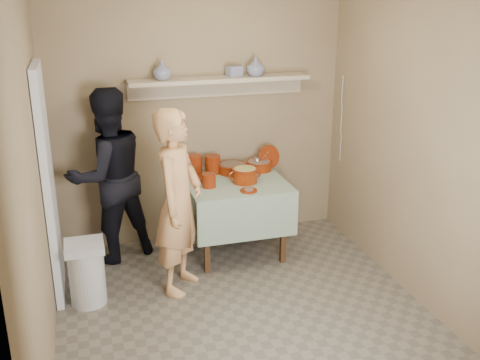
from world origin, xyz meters
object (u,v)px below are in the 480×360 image
object	(u,v)px
cazuela_rice	(245,174)
trash_bin	(87,273)
person_cook	(178,202)
person_helper	(108,176)
serving_table	(235,191)

from	to	relation	value
cazuela_rice	trash_bin	xyz separation A→B (m)	(-1.55, -0.53, -0.56)
trash_bin	person_cook	bearing A→B (deg)	3.04
person_cook	trash_bin	world-z (taller)	person_cook
person_helper	cazuela_rice	size ratio (longest dim) A/B	5.15
person_cook	serving_table	bearing A→B (deg)	-17.67
person_helper	cazuela_rice	world-z (taller)	person_helper
person_cook	serving_table	distance (m)	0.90
trash_bin	serving_table	bearing A→B (deg)	22.79
serving_table	trash_bin	bearing A→B (deg)	-157.21
trash_bin	cazuela_rice	bearing A→B (deg)	18.83
person_cook	cazuela_rice	xyz separation A→B (m)	(0.74, 0.49, 0.03)
person_helper	trash_bin	distance (m)	1.04
person_cook	serving_table	size ratio (longest dim) A/B	1.69
person_helper	serving_table	world-z (taller)	person_helper
person_cook	person_helper	world-z (taller)	person_helper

